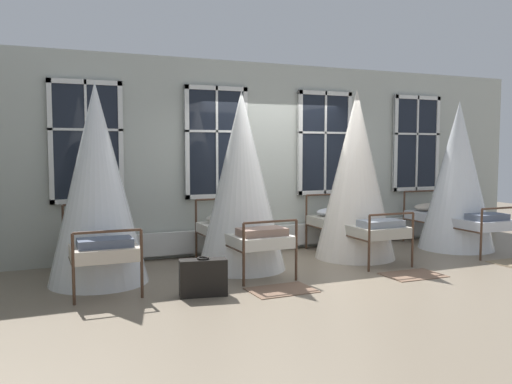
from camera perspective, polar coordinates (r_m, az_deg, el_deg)
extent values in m
plane|color=gray|center=(8.25, 5.36, -7.62)|extent=(20.67, 20.67, 0.00)
cube|color=#B2B7AD|center=(9.23, 1.53, 3.65)|extent=(10.48, 0.10, 3.18)
cube|color=black|center=(8.31, -17.55, 5.08)|extent=(1.06, 0.02, 1.81)
cube|color=silver|center=(8.35, -17.40, -0.90)|extent=(1.06, 0.06, 0.07)
cube|color=silver|center=(8.37, -17.70, 11.05)|extent=(1.06, 0.06, 0.07)
cube|color=silver|center=(8.28, -20.98, 5.00)|extent=(0.07, 0.06, 1.81)
cube|color=silver|center=(8.38, -14.15, 5.15)|extent=(0.07, 0.06, 1.81)
cube|color=silver|center=(8.31, -17.55, 5.08)|extent=(0.04, 0.06, 1.81)
cube|color=silver|center=(8.32, -17.58, 6.33)|extent=(1.06, 0.06, 0.04)
cube|color=black|center=(8.75, -4.21, 5.26)|extent=(1.06, 0.02, 1.81)
cube|color=silver|center=(8.78, -4.17, -0.43)|extent=(1.06, 0.06, 0.07)
cube|color=silver|center=(8.80, -4.24, 10.93)|extent=(1.06, 0.06, 0.07)
cube|color=silver|center=(8.60, -7.35, 5.24)|extent=(0.07, 0.06, 1.81)
cube|color=silver|center=(8.92, -1.18, 5.25)|extent=(0.07, 0.06, 1.81)
cube|color=silver|center=(8.75, -4.21, 5.26)|extent=(0.04, 0.06, 1.81)
cube|color=silver|center=(8.75, -4.21, 6.44)|extent=(1.06, 0.06, 0.04)
cube|color=black|center=(9.60, 7.32, 5.17)|extent=(1.06, 0.02, 1.81)
cube|color=silver|center=(9.63, 7.27, -0.01)|extent=(1.06, 0.06, 0.07)
cube|color=silver|center=(9.65, 7.37, 10.35)|extent=(1.06, 0.06, 0.07)
cube|color=silver|center=(9.36, 4.69, 5.21)|extent=(0.07, 0.06, 1.81)
cube|color=silver|center=(9.86, 9.82, 5.13)|extent=(0.07, 0.06, 1.81)
cube|color=silver|center=(9.60, 7.32, 5.17)|extent=(0.04, 0.06, 1.81)
cube|color=silver|center=(9.60, 7.33, 6.25)|extent=(1.06, 0.06, 0.04)
cube|color=black|center=(10.77, 16.66, 4.96)|extent=(1.06, 0.02, 1.81)
cube|color=silver|center=(10.80, 16.55, 0.34)|extent=(1.06, 0.06, 0.07)
cube|color=silver|center=(10.81, 16.77, 9.57)|extent=(1.06, 0.06, 0.07)
cube|color=silver|center=(10.46, 14.56, 5.02)|extent=(0.07, 0.06, 1.81)
cube|color=silver|center=(11.09, 18.63, 4.89)|extent=(0.07, 0.06, 1.81)
cube|color=silver|center=(10.77, 16.66, 4.96)|extent=(0.04, 0.06, 1.81)
cube|color=silver|center=(10.77, 16.68, 5.92)|extent=(1.06, 0.06, 0.04)
cube|color=silver|center=(9.23, 1.85, -4.70)|extent=(6.66, 0.10, 0.36)
cylinder|color=#4C3323|center=(8.22, -19.75, -4.58)|extent=(0.04, 0.04, 0.94)
cylinder|color=#4C3323|center=(8.30, -14.49, -4.38)|extent=(0.04, 0.04, 0.94)
cylinder|color=#4C3323|center=(6.38, -18.81, -7.78)|extent=(0.04, 0.04, 0.81)
cylinder|color=#4C3323|center=(6.47, -12.03, -7.46)|extent=(0.04, 0.04, 0.81)
cylinder|color=#4C3323|center=(7.30, -19.34, -6.02)|extent=(0.05, 1.89, 0.03)
cylinder|color=#4C3323|center=(7.38, -13.41, -5.77)|extent=(0.05, 1.89, 0.03)
cylinder|color=#4C3323|center=(8.19, -17.18, -1.24)|extent=(0.76, 0.04, 0.03)
cylinder|color=#4C3323|center=(6.34, -15.47, -4.06)|extent=(0.76, 0.04, 0.03)
cube|color=beige|center=(7.32, -16.37, -5.30)|extent=(0.80, 1.92, 0.16)
ellipsoid|color=#B7B2A3|center=(7.99, -16.97, -3.41)|extent=(0.59, 0.40, 0.14)
cube|color=slate|center=(6.62, -15.73, -5.19)|extent=(0.63, 0.37, 0.10)
cone|color=white|center=(7.22, -16.52, 0.90)|extent=(1.28, 1.28, 2.60)
cylinder|color=#4C3323|center=(8.57, -6.37, -3.97)|extent=(0.04, 0.04, 0.94)
cylinder|color=#4C3323|center=(8.84, -1.69, -3.68)|extent=(0.04, 0.04, 0.94)
cylinder|color=#4C3323|center=(6.84, -1.32, -6.69)|extent=(0.04, 0.04, 0.81)
cylinder|color=#4C3323|center=(7.17, 4.29, -6.18)|extent=(0.04, 0.04, 0.81)
cylinder|color=#4C3323|center=(7.70, -4.13, -5.22)|extent=(0.08, 1.89, 0.03)
cylinder|color=#4C3323|center=(7.99, 0.98, -4.85)|extent=(0.08, 1.89, 0.03)
cylinder|color=#4C3323|center=(8.64, -4.01, -0.75)|extent=(0.76, 0.05, 0.03)
cylinder|color=#4C3323|center=(6.93, 1.56, -3.16)|extent=(0.76, 0.05, 0.03)
cube|color=silver|center=(7.83, -1.53, -4.47)|extent=(0.83, 1.93, 0.16)
ellipsoid|color=#B7B2A3|center=(8.45, -3.42, -2.78)|extent=(0.60, 0.42, 0.14)
cube|color=gray|center=(7.19, 0.63, -4.25)|extent=(0.64, 0.38, 0.10)
cone|color=white|center=(7.74, -1.54, 1.24)|extent=(1.28, 1.28, 2.58)
cylinder|color=#4C3323|center=(9.40, 5.36, -3.20)|extent=(0.04, 0.04, 0.94)
cylinder|color=#4C3323|center=(9.77, 9.30, -2.94)|extent=(0.04, 0.04, 0.94)
cylinder|color=#4C3323|center=(7.81, 11.91, -5.38)|extent=(0.04, 0.04, 0.81)
cylinder|color=#4C3323|center=(8.26, 16.27, -4.92)|extent=(0.04, 0.04, 0.81)
cylinder|color=#4C3323|center=(8.59, 8.33, -4.23)|extent=(0.05, 1.89, 0.03)
cylinder|color=#4C3323|center=(9.00, 12.49, -3.89)|extent=(0.05, 1.89, 0.03)
cylinder|color=#4C3323|center=(9.53, 7.40, -0.27)|extent=(0.76, 0.04, 0.03)
cylinder|color=#4C3323|center=(7.97, 14.21, -2.28)|extent=(0.76, 0.04, 0.03)
cube|color=#B7B2A3|center=(8.78, 10.46, -3.55)|extent=(0.80, 1.92, 0.16)
ellipsoid|color=silver|center=(9.35, 8.12, -2.10)|extent=(0.59, 0.41, 0.14)
cube|color=#8C939E|center=(8.20, 13.10, -3.27)|extent=(0.63, 0.37, 0.10)
cone|color=silver|center=(8.70, 10.54, 1.85)|extent=(1.28, 1.28, 2.67)
cylinder|color=#4C3323|center=(10.50, 15.42, -2.52)|extent=(0.04, 0.04, 0.94)
cylinder|color=#4C3323|center=(10.98, 18.55, -2.29)|extent=(0.04, 0.04, 0.94)
cylinder|color=#4C3323|center=(9.11, 22.77, -4.21)|extent=(0.04, 0.04, 0.81)
cylinder|color=#4C3323|center=(9.78, 18.83, -3.35)|extent=(0.05, 1.89, 0.03)
cylinder|color=#4C3323|center=(10.30, 22.01, -3.05)|extent=(0.05, 1.89, 0.03)
cylinder|color=#4C3323|center=(10.69, 17.08, 0.09)|extent=(0.76, 0.04, 0.03)
cylinder|color=#4C3323|center=(9.33, 24.49, -1.56)|extent=(0.76, 0.04, 0.03)
cube|color=silver|center=(10.03, 20.47, -2.75)|extent=(0.80, 1.92, 0.16)
ellipsoid|color=beige|center=(10.53, 17.88, -1.52)|extent=(0.59, 0.41, 0.14)
cube|color=slate|center=(9.52, 23.31, -2.43)|extent=(0.63, 0.37, 0.10)
cone|color=white|center=(9.96, 20.60, 1.66)|extent=(1.28, 1.28, 2.56)
cube|color=brown|center=(6.74, 2.71, -10.35)|extent=(0.81, 0.58, 0.01)
cube|color=brown|center=(7.82, 16.30, -8.43)|extent=(0.81, 0.57, 0.01)
cube|color=black|center=(6.48, -5.62, -9.02)|extent=(0.59, 0.30, 0.44)
cube|color=tan|center=(6.58, -5.74, -8.81)|extent=(0.50, 0.10, 0.03)
torus|color=black|center=(6.43, -5.64, -6.99)|extent=(0.17, 0.17, 0.02)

